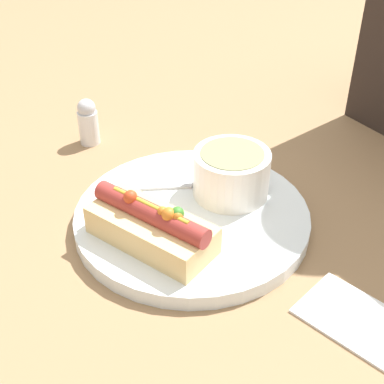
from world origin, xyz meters
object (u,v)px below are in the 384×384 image
at_px(spoon, 188,185).
at_px(salt_shaker, 88,122).
at_px(soup_bowl, 231,171).
at_px(hot_dog, 152,226).

height_order(spoon, salt_shaker, salt_shaker).
distance_m(spoon, salt_shaker, 0.22).
height_order(soup_bowl, spoon, soup_bowl).
xyz_separation_m(soup_bowl, salt_shaker, (-0.25, -0.09, -0.02)).
bearing_deg(salt_shaker, soup_bowl, 19.61).
height_order(hot_dog, salt_shaker, hot_dog).
bearing_deg(salt_shaker, hot_dog, -8.85).
bearing_deg(salt_shaker, spoon, 13.00).
relative_size(soup_bowl, spoon, 0.67).
bearing_deg(hot_dog, soup_bowl, 82.23).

